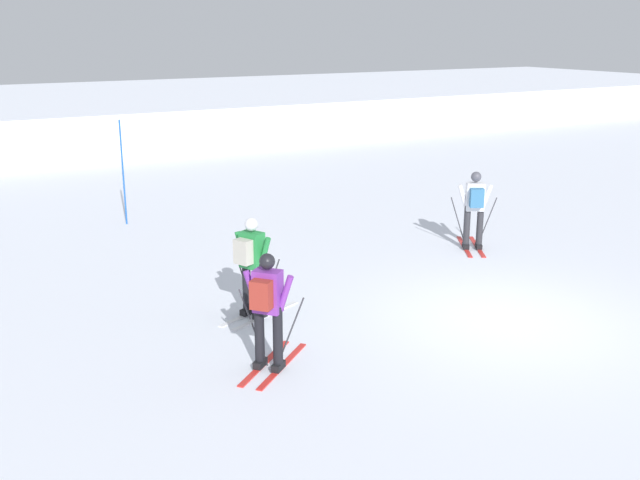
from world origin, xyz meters
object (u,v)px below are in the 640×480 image
(skier_white, at_px, (475,207))
(skier_green, at_px, (251,263))
(skier_purple, at_px, (267,306))
(trail_marker_pole, at_px, (123,173))

(skier_white, distance_m, skier_green, 5.94)
(skier_white, bearing_deg, skier_purple, -154.04)
(skier_green, height_order, skier_purple, same)
(trail_marker_pole, bearing_deg, skier_purple, -93.36)
(skier_white, xyz_separation_m, trail_marker_pole, (-5.92, 5.89, 0.32))
(skier_green, bearing_deg, skier_white, 11.96)
(skier_white, distance_m, trail_marker_pole, 8.35)
(skier_white, relative_size, skier_green, 1.00)
(skier_white, bearing_deg, skier_green, -168.04)
(skier_green, xyz_separation_m, trail_marker_pole, (-0.11, 7.12, 0.32))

